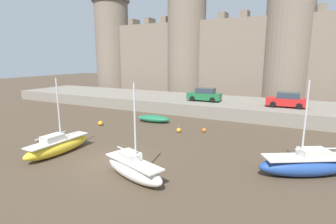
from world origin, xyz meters
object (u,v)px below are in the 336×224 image
object	(u,v)px
sailboat_near_channel_left	(133,168)
mooring_buoy_mid_mud	(179,130)
mooring_buoy_near_channel	(100,123)
mooring_buoy_near_shore	(204,130)
car_quay_centre_east	(287,100)
rowboat_midflat_right	(154,118)
sailboat_foreground_right	(58,146)
sailboat_foreground_left	(305,165)
car_quay_west	(205,95)

from	to	relation	value
sailboat_near_channel_left	mooring_buoy_mid_mud	distance (m)	9.86
mooring_buoy_near_channel	mooring_buoy_near_shore	size ratio (longest dim) A/B	1.31
mooring_buoy_mid_mud	car_quay_centre_east	world-z (taller)	car_quay_centre_east
rowboat_midflat_right	mooring_buoy_near_shore	world-z (taller)	rowboat_midflat_right
rowboat_midflat_right	sailboat_near_channel_left	xyz separation A→B (m)	(5.69, -12.08, 0.23)
sailboat_foreground_right	mooring_buoy_near_shore	distance (m)	12.38
sailboat_foreground_left	rowboat_midflat_right	size ratio (longest dim) A/B	1.49
sailboat_near_channel_left	car_quay_west	xyz separation A→B (m)	(-2.71, 19.60, 1.57)
sailboat_near_channel_left	mooring_buoy_near_shore	xyz separation A→B (m)	(0.35, 10.85, -0.44)
mooring_buoy_near_channel	car_quay_centre_east	xyz separation A→B (m)	(16.38, 11.19, 1.95)
car_quay_centre_east	mooring_buoy_near_shore	bearing A→B (deg)	-125.75
mooring_buoy_mid_mud	sailboat_near_channel_left	bearing A→B (deg)	-80.22
sailboat_foreground_left	sailboat_foreground_right	xyz separation A→B (m)	(-15.46, -4.00, -0.05)
car_quay_centre_east	sailboat_foreground_left	bearing A→B (deg)	-82.69
sailboat_foreground_left	car_quay_west	bearing A→B (deg)	127.31
sailboat_foreground_left	car_quay_centre_east	distance (m)	14.95
sailboat_foreground_left	sailboat_near_channel_left	distance (m)	9.81
sailboat_foreground_right	car_quay_west	xyz separation A→B (m)	(4.22, 18.76, 1.58)
sailboat_foreground_right	sailboat_foreground_left	bearing A→B (deg)	14.50
mooring_buoy_mid_mud	mooring_buoy_near_shore	distance (m)	2.32
mooring_buoy_near_channel	sailboat_foreground_left	bearing A→B (deg)	-11.02
car_quay_west	sailboat_foreground_right	bearing A→B (deg)	-102.68
car_quay_west	rowboat_midflat_right	bearing A→B (deg)	-111.66
mooring_buoy_near_channel	mooring_buoy_mid_mud	size ratio (longest dim) A/B	1.16
mooring_buoy_near_shore	mooring_buoy_near_channel	bearing A→B (deg)	-166.36
mooring_buoy_mid_mud	car_quay_west	bearing A→B (deg)	95.98
rowboat_midflat_right	sailboat_foreground_left	bearing A→B (deg)	-26.96
sailboat_foreground_left	mooring_buoy_near_channel	xyz separation A→B (m)	(-18.27, 3.56, -0.42)
sailboat_near_channel_left	car_quay_centre_east	distance (m)	20.74
sailboat_foreground_right	mooring_buoy_near_channel	world-z (taller)	sailboat_foreground_right
rowboat_midflat_right	car_quay_west	distance (m)	8.29
sailboat_foreground_left	car_quay_centre_east	world-z (taller)	sailboat_foreground_left
rowboat_midflat_right	mooring_buoy_near_shore	size ratio (longest dim) A/B	9.96
sailboat_foreground_left	sailboat_near_channel_left	world-z (taller)	sailboat_foreground_left
rowboat_midflat_right	mooring_buoy_near_channel	size ratio (longest dim) A/B	7.59
mooring_buoy_mid_mud	mooring_buoy_near_channel	bearing A→B (deg)	-170.75
mooring_buoy_near_channel	car_quay_west	bearing A→B (deg)	57.88
rowboat_midflat_right	mooring_buoy_near_channel	xyz separation A→B (m)	(-4.04, -3.68, -0.15)
rowboat_midflat_right	sailboat_near_channel_left	size ratio (longest dim) A/B	0.68
sailboat_foreground_right	mooring_buoy_near_shore	bearing A→B (deg)	53.97
sailboat_foreground_left	rowboat_midflat_right	distance (m)	15.97
sailboat_foreground_left	mooring_buoy_near_shore	bearing A→B (deg)	143.73
rowboat_midflat_right	sailboat_near_channel_left	bearing A→B (deg)	-64.76
sailboat_foreground_left	car_quay_west	distance (m)	18.61
car_quay_west	car_quay_centre_east	bearing A→B (deg)	-0.04
sailboat_near_channel_left	car_quay_west	distance (m)	19.84
sailboat_foreground_right	mooring_buoy_mid_mud	world-z (taller)	sailboat_foreground_right
mooring_buoy_near_shore	car_quay_west	size ratio (longest dim) A/B	0.09
sailboat_near_channel_left	rowboat_midflat_right	bearing A→B (deg)	115.24
mooring_buoy_mid_mud	mooring_buoy_near_shore	xyz separation A→B (m)	(2.02, 1.13, -0.03)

